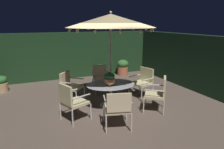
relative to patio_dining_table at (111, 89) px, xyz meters
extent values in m
cube|color=brown|center=(-0.09, 0.07, -0.56)|extent=(7.57, 7.87, 0.02)
cube|color=#1A351B|center=(-0.09, 3.85, 0.49)|extent=(7.57, 0.30, 2.08)
cube|color=#19311F|center=(3.55, 0.07, 0.49)|extent=(0.30, 7.87, 2.08)
cylinder|color=beige|center=(0.00, 0.00, -0.53)|extent=(0.67, 0.67, 0.03)
cylinder|color=beige|center=(0.00, 0.00, -0.20)|extent=(0.09, 0.09, 0.69)
ellipsoid|color=#A0A3A8|center=(0.00, 0.00, 0.15)|extent=(1.50, 1.21, 0.03)
cylinder|color=beige|center=(0.00, 0.00, 0.71)|extent=(0.06, 0.06, 2.51)
cone|color=#C9B57F|center=(0.00, 0.00, 2.01)|extent=(2.53, 2.53, 0.37)
sphere|color=beige|center=(0.00, 0.00, 2.24)|extent=(0.07, 0.07, 0.07)
sphere|color=#F9DB8C|center=(1.18, 0.01, 1.76)|extent=(0.08, 0.08, 0.08)
sphere|color=#F9DB8C|center=(1.04, 0.56, 1.76)|extent=(0.08, 0.08, 0.08)
sphere|color=#F9DB8C|center=(0.74, 0.92, 1.76)|extent=(0.08, 0.08, 0.08)
sphere|color=#F9DB8C|center=(0.30, 1.14, 1.76)|extent=(0.08, 0.08, 0.08)
sphere|color=#F9DB8C|center=(-0.31, 1.14, 1.76)|extent=(0.08, 0.08, 0.08)
sphere|color=#F9DB8C|center=(-0.70, 0.95, 1.76)|extent=(0.08, 0.08, 0.08)
sphere|color=#F9DB8C|center=(-1.04, 0.56, 1.76)|extent=(0.08, 0.08, 0.08)
sphere|color=#F9DB8C|center=(-1.18, 0.01, 1.76)|extent=(0.08, 0.08, 0.08)
sphere|color=#F9DB8C|center=(-1.08, -0.47, 1.76)|extent=(0.08, 0.08, 0.08)
sphere|color=#F9DB8C|center=(-0.77, -0.89, 1.76)|extent=(0.08, 0.08, 0.08)
sphere|color=#F9DB8C|center=(-0.26, -1.15, 1.76)|extent=(0.08, 0.08, 0.08)
sphere|color=#F9DB8C|center=(0.28, -1.15, 1.76)|extent=(0.08, 0.08, 0.08)
sphere|color=#F9DB8C|center=(0.76, -0.90, 1.76)|extent=(0.08, 0.08, 0.08)
sphere|color=#F9DB8C|center=(1.05, -0.54, 1.76)|extent=(0.08, 0.08, 0.08)
cylinder|color=#A26A48|center=(-0.12, -0.17, 0.21)|extent=(0.14, 0.14, 0.09)
cylinder|color=#A96A40|center=(-0.12, -0.17, 0.33)|extent=(0.32, 0.32, 0.14)
ellipsoid|color=#2A743A|center=(-0.12, -0.17, 0.47)|extent=(0.32, 0.32, 0.19)
sphere|color=#B42C8A|center=(-0.12, -0.17, 0.54)|extent=(0.11, 0.11, 0.11)
cylinder|color=silver|center=(0.41, 0.99, -0.32)|extent=(0.04, 0.04, 0.46)
cylinder|color=silver|center=(-0.12, 1.06, -0.32)|extent=(0.04, 0.04, 0.46)
cylinder|color=silver|center=(0.48, 1.53, -0.32)|extent=(0.04, 0.04, 0.46)
cylinder|color=silver|center=(-0.05, 1.60, -0.32)|extent=(0.04, 0.04, 0.46)
cube|color=beige|center=(0.18, 1.29, -0.05)|extent=(0.59, 0.60, 0.07)
cube|color=beige|center=(0.21, 1.55, 0.21)|extent=(0.52, 0.13, 0.45)
cylinder|color=silver|center=(0.44, 1.26, 0.20)|extent=(0.11, 0.52, 0.04)
cylinder|color=silver|center=(-0.09, 1.33, 0.20)|extent=(0.11, 0.52, 0.04)
cylinder|color=silver|center=(-0.58, 0.90, -0.33)|extent=(0.04, 0.04, 0.43)
cylinder|color=silver|center=(-0.96, 0.47, -0.33)|extent=(0.04, 0.04, 0.43)
cylinder|color=silver|center=(-0.99, 1.27, -0.33)|extent=(0.04, 0.04, 0.43)
cylinder|color=silver|center=(-1.37, 0.84, -0.33)|extent=(0.04, 0.04, 0.43)
cube|color=beige|center=(-0.98, 0.87, -0.08)|extent=(0.78, 0.78, 0.07)
cube|color=beige|center=(-1.17, 1.04, 0.19)|extent=(0.41, 0.45, 0.46)
cylinder|color=silver|center=(-0.79, 1.08, 0.15)|extent=(0.42, 0.38, 0.04)
cylinder|color=silver|center=(-1.17, 0.65, 0.15)|extent=(0.42, 0.38, 0.04)
cylinder|color=beige|center=(-1.05, -0.11, -0.32)|extent=(0.04, 0.04, 0.45)
cylinder|color=beige|center=(-0.85, -0.63, -0.32)|extent=(0.04, 0.04, 0.45)
cylinder|color=beige|center=(-1.59, -0.31, -0.32)|extent=(0.04, 0.04, 0.45)
cylinder|color=beige|center=(-1.38, -0.84, -0.32)|extent=(0.04, 0.04, 0.45)
cube|color=beige|center=(-1.22, -0.47, -0.07)|extent=(0.72, 0.72, 0.07)
cube|color=beige|center=(-1.47, -0.57, 0.22)|extent=(0.25, 0.53, 0.51)
cylinder|color=beige|center=(-1.32, -0.21, 0.18)|extent=(0.52, 0.23, 0.04)
cylinder|color=beige|center=(-1.12, -0.74, 0.18)|extent=(0.52, 0.23, 0.04)
cylinder|color=silver|center=(-0.57, -0.88, -0.32)|extent=(0.04, 0.04, 0.46)
cylinder|color=silver|center=(0.00, -1.05, -0.32)|extent=(0.04, 0.04, 0.46)
cylinder|color=silver|center=(-0.74, -1.46, -0.32)|extent=(0.04, 0.04, 0.46)
cylinder|color=silver|center=(-0.17, -1.63, -0.32)|extent=(0.04, 0.04, 0.46)
cube|color=beige|center=(-0.37, -1.25, -0.06)|extent=(0.72, 0.73, 0.07)
cube|color=beige|center=(-0.45, -1.53, 0.20)|extent=(0.56, 0.22, 0.44)
cylinder|color=silver|center=(-0.66, -1.17, 0.18)|extent=(0.20, 0.56, 0.04)
cylinder|color=silver|center=(-0.09, -1.34, 0.18)|extent=(0.20, 0.56, 0.04)
cylinder|color=silver|center=(0.65, -0.84, -0.33)|extent=(0.04, 0.04, 0.43)
cylinder|color=silver|center=(0.98, -0.42, -0.33)|extent=(0.04, 0.04, 0.43)
cylinder|color=silver|center=(1.09, -1.18, -0.33)|extent=(0.04, 0.04, 0.43)
cylinder|color=silver|center=(1.42, -0.75, -0.33)|extent=(0.04, 0.04, 0.43)
cube|color=beige|center=(1.03, -0.80, -0.08)|extent=(0.75, 0.75, 0.07)
cube|color=beige|center=(1.24, -0.96, 0.21)|extent=(0.36, 0.45, 0.52)
cylinder|color=silver|center=(0.87, -1.01, 0.15)|extent=(0.44, 0.35, 0.04)
cylinder|color=silver|center=(1.20, -0.58, 0.15)|extent=(0.44, 0.35, 0.04)
cylinder|color=silver|center=(1.08, -0.04, -0.32)|extent=(0.04, 0.04, 0.45)
cylinder|color=silver|center=(0.93, 0.55, -0.32)|extent=(0.04, 0.04, 0.45)
cylinder|color=silver|center=(1.61, 0.10, -0.32)|extent=(0.04, 0.04, 0.45)
cylinder|color=silver|center=(1.45, 0.69, -0.32)|extent=(0.04, 0.04, 0.45)
cube|color=beige|center=(1.27, 0.32, -0.07)|extent=(0.67, 0.71, 0.07)
cube|color=beige|center=(1.52, 0.39, 0.21)|extent=(0.20, 0.58, 0.48)
cylinder|color=silver|center=(1.34, 0.03, 0.15)|extent=(0.52, 0.16, 0.04)
cylinder|color=silver|center=(1.19, 0.62, 0.15)|extent=(0.52, 0.16, 0.04)
cylinder|color=tan|center=(-3.20, 2.87, -0.38)|extent=(0.46, 0.46, 0.33)
ellipsoid|color=#2B6E33|center=(-3.20, 2.87, -0.09)|extent=(0.43, 0.43, 0.30)
sphere|color=red|center=(-3.04, 2.90, -0.02)|extent=(0.09, 0.09, 0.09)
sphere|color=red|center=(-3.16, 2.98, 0.00)|extent=(0.06, 0.06, 0.06)
cylinder|color=#AF6242|center=(2.04, 3.29, -0.34)|extent=(0.51, 0.51, 0.41)
ellipsoid|color=#356B31|center=(2.04, 3.29, 0.01)|extent=(0.55, 0.55, 0.38)
sphere|color=#AF2985|center=(2.26, 3.31, 0.09)|extent=(0.10, 0.10, 0.10)
sphere|color=#AC3B75|center=(2.01, 3.41, 0.12)|extent=(0.06, 0.06, 0.06)
sphere|color=#B0407A|center=(1.96, 3.19, 0.12)|extent=(0.07, 0.07, 0.07)
cylinder|color=#A6674E|center=(0.95, 3.46, -0.41)|extent=(0.48, 0.48, 0.28)
ellipsoid|color=#214620|center=(0.95, 3.46, -0.13)|extent=(0.52, 0.52, 0.36)
sphere|color=orange|center=(1.09, 3.47, -0.09)|extent=(0.10, 0.10, 0.10)
sphere|color=orange|center=(0.96, 3.66, -0.09)|extent=(0.10, 0.10, 0.10)
sphere|color=orange|center=(0.86, 3.55, -0.11)|extent=(0.09, 0.09, 0.09)
sphere|color=orange|center=(0.83, 3.35, -0.12)|extent=(0.09, 0.09, 0.09)
sphere|color=orange|center=(1.02, 3.33, -0.11)|extent=(0.08, 0.08, 0.08)
camera|label=1|loc=(-2.34, -5.46, 1.98)|focal=33.01mm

